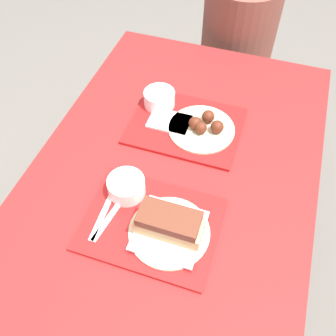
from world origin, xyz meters
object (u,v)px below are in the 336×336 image
Objects in this scene: person_seated_across at (239,28)px; tray_near at (151,224)px; brisket_sandwich_plate at (169,226)px; tray_far at (185,126)px; bowl_coleslaw_near at (126,186)px; bowl_coleslaw_far at (159,98)px; wings_plate_far at (203,126)px.

tray_near is at bearing -91.46° from person_seated_across.
tray_far is at bearing 100.65° from brisket_sandwich_plate.
tray_near and tray_far have the same top height.
bowl_coleslaw_far is at bearing 95.05° from bowl_coleslaw_near.
bowl_coleslaw_near is at bearing -104.51° from tray_far.
person_seated_across is at bearing 91.54° from brisket_sandwich_plate.
tray_near is 3.39× the size of bowl_coleslaw_far.
tray_near is 0.59× the size of person_seated_across.
brisket_sandwich_plate is at bearing -88.01° from wings_plate_far.
person_seated_across is at bearing 88.54° from tray_near.
bowl_coleslaw_far is 0.67m from person_seated_across.
tray_far is at bearing 92.81° from tray_near.
tray_far is 1.66× the size of wings_plate_far.
wings_plate_far is at bearing -3.80° from tray_far.
bowl_coleslaw_far is at bearing 106.40° from tray_near.
brisket_sandwich_plate is 0.42m from wings_plate_far.
person_seated_across reaches higher than bowl_coleslaw_near.
bowl_coleslaw_far is at bearing 149.94° from tray_far.
wings_plate_far is (0.06, -0.00, 0.02)m from tray_far.
tray_near is 1.13m from person_seated_across.
person_seated_across reaches higher than bowl_coleslaw_far.
tray_near is 1.66× the size of brisket_sandwich_plate.
wings_plate_far reaches higher than tray_far.
tray_far is 0.59× the size of person_seated_across.
brisket_sandwich_plate is 0.35× the size of person_seated_across.
tray_far is at bearing 176.20° from wings_plate_far.
bowl_coleslaw_far is at bearing 158.20° from wings_plate_far.
person_seated_across is (0.13, 1.05, -0.06)m from bowl_coleslaw_near.
person_seated_across is at bearing 86.12° from tray_far.
bowl_coleslaw_near and bowl_coleslaw_far have the same top height.
wings_plate_far is 0.72m from person_seated_across.
wings_plate_far is (0.15, 0.33, -0.02)m from bowl_coleslaw_near.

